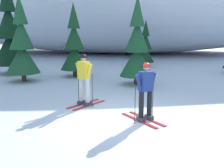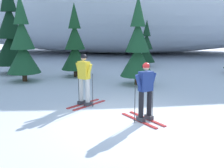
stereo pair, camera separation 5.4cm
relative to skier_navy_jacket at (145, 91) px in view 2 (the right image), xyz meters
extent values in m
plane|color=white|center=(-0.38, 0.11, -0.91)|extent=(120.00, 120.00, 0.00)
cube|color=red|center=(-0.18, -0.02, -0.89)|extent=(1.06, 1.34, 0.03)
cube|color=red|center=(0.07, 0.17, -0.89)|extent=(1.06, 1.34, 0.03)
cube|color=#38383D|center=(-0.12, -0.10, -0.82)|extent=(0.28, 0.31, 0.12)
cube|color=#38383D|center=(0.13, 0.09, -0.82)|extent=(0.28, 0.31, 0.12)
cylinder|color=black|center=(-0.12, -0.10, -0.38)|extent=(0.15, 0.15, 0.77)
cylinder|color=black|center=(0.13, 0.09, -0.38)|extent=(0.15, 0.15, 0.77)
cube|color=navy|center=(0.00, -0.01, 0.29)|extent=(0.46, 0.43, 0.57)
cylinder|color=navy|center=(-0.19, -0.16, 0.23)|extent=(0.28, 0.25, 0.58)
cylinder|color=navy|center=(0.20, 0.14, 0.23)|extent=(0.28, 0.25, 0.58)
sphere|color=tan|center=(0.00, -0.01, 0.70)|extent=(0.19, 0.19, 0.19)
sphere|color=red|center=(0.00, -0.01, 0.73)|extent=(0.21, 0.21, 0.21)
cube|color=black|center=(-0.04, 0.06, 0.71)|extent=(0.14, 0.12, 0.07)
cylinder|color=#2D2D33|center=(-0.30, -0.16, -0.34)|extent=(0.02, 0.02, 1.13)
cylinder|color=#2D2D33|center=(-0.30, -0.16, -0.85)|extent=(0.07, 0.07, 0.01)
cylinder|color=#2D2D33|center=(0.24, 0.25, -0.34)|extent=(0.02, 0.02, 1.13)
cylinder|color=#2D2D33|center=(0.24, 0.25, -0.85)|extent=(0.07, 0.07, 0.01)
cube|color=red|center=(-2.14, 1.65, -0.89)|extent=(0.97, 1.37, 0.03)
cube|color=red|center=(-1.88, 1.48, -0.89)|extent=(0.97, 1.37, 0.03)
cube|color=#38383D|center=(-2.20, 1.57, -0.82)|extent=(0.27, 0.31, 0.12)
cube|color=#38383D|center=(-1.94, 1.40, -0.82)|extent=(0.27, 0.31, 0.12)
cylinder|color=silver|center=(-2.20, 1.57, -0.35)|extent=(0.15, 0.15, 0.82)
cylinder|color=silver|center=(-1.94, 1.40, -0.35)|extent=(0.15, 0.15, 0.82)
cube|color=yellow|center=(-2.07, 1.48, 0.36)|extent=(0.46, 0.42, 0.61)
cylinder|color=yellow|center=(-2.28, 1.62, 0.32)|extent=(0.28, 0.24, 0.58)
cylinder|color=yellow|center=(-1.87, 1.35, 0.32)|extent=(0.28, 0.24, 0.58)
sphere|color=tan|center=(-2.07, 1.48, 0.79)|extent=(0.19, 0.19, 0.19)
sphere|color=black|center=(-2.07, 1.48, 0.82)|extent=(0.21, 0.21, 0.21)
cube|color=black|center=(-2.03, 1.55, 0.80)|extent=(0.14, 0.11, 0.07)
cylinder|color=#2D2D33|center=(-2.32, 1.72, -0.32)|extent=(0.02, 0.02, 1.17)
cylinder|color=#2D2D33|center=(-2.32, 1.72, -0.85)|extent=(0.07, 0.07, 0.01)
cylinder|color=#2D2D33|center=(-1.76, 1.34, -0.32)|extent=(0.02, 0.02, 1.17)
cylinder|color=#2D2D33|center=(-1.76, 1.34, -0.85)|extent=(0.07, 0.07, 0.01)
cylinder|color=#47301E|center=(-7.58, 7.97, -0.54)|extent=(0.30, 0.30, 0.75)
cone|color=black|center=(-7.58, 7.97, 0.60)|extent=(2.13, 2.13, 1.91)
cone|color=black|center=(-7.58, 7.97, 2.13)|extent=(1.54, 1.54, 1.91)
cylinder|color=#47301E|center=(-5.93, 5.66, -0.61)|extent=(0.24, 0.24, 0.59)
cone|color=#1E512D|center=(-5.93, 5.66, 0.29)|extent=(1.69, 1.69, 1.52)
cone|color=#1E512D|center=(-5.93, 5.66, 1.50)|extent=(1.22, 1.22, 1.52)
cone|color=#1E512D|center=(-5.93, 5.66, 2.71)|extent=(0.74, 0.74, 1.52)
cylinder|color=#47301E|center=(-3.61, 7.29, -0.64)|extent=(0.22, 0.22, 0.55)
cone|color=#194723|center=(-3.61, 7.29, 0.20)|extent=(1.57, 1.57, 1.40)
cone|color=#194723|center=(-3.61, 7.29, 1.32)|extent=(1.13, 1.13, 1.40)
cone|color=#194723|center=(-3.61, 7.29, 2.45)|extent=(0.69, 0.69, 1.40)
cylinder|color=#47301E|center=(-0.18, 5.30, -0.63)|extent=(0.23, 0.23, 0.57)
cone|color=#1E512D|center=(-0.18, 5.30, 0.24)|extent=(1.62, 1.62, 1.46)
cone|color=#1E512D|center=(-0.18, 5.30, 1.41)|extent=(1.17, 1.17, 1.46)
cone|color=#1E512D|center=(-0.18, 5.30, 2.57)|extent=(0.71, 0.71, 1.46)
cylinder|color=#47301E|center=(0.51, 11.56, -0.69)|extent=(0.18, 0.18, 0.44)
cone|color=#14381E|center=(0.51, 11.56, -0.02)|extent=(1.26, 1.26, 1.12)
cone|color=#14381E|center=(0.51, 11.56, 0.88)|extent=(0.90, 0.90, 1.12)
cone|color=#14381E|center=(0.51, 11.56, 1.78)|extent=(0.55, 0.55, 1.12)
camera|label=1|loc=(-0.40, -7.82, 1.82)|focal=44.05mm
camera|label=2|loc=(-0.35, -7.82, 1.82)|focal=44.05mm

